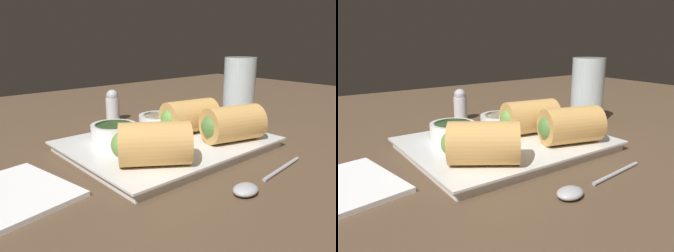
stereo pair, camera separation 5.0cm
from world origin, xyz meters
TOP-DOWN VIEW (x-y plane):
  - table_surface at (0.00, 0.00)cm, footprint 180.00×140.00cm
  - serving_plate at (-0.61, 2.74)cm, footprint 29.76×23.19cm
  - roll_front_left at (4.30, 3.53)cm, footprint 10.11×6.91cm
  - roll_front_right at (-9.14, -3.70)cm, footprint 10.36×9.49cm
  - roll_back_left at (5.92, -4.10)cm, footprint 10.21×7.65cm
  - dipping_bowl_near at (2.10, 8.05)cm, footprint 7.07×7.07cm
  - dipping_bowl_far at (-7.17, 7.85)cm, footprint 7.07×7.07cm
  - spoon at (-2.52, -14.47)cm, footprint 16.21×3.23cm
  - drinking_glass at (21.79, 6.33)cm, footprint 6.38×6.38cm
  - salt_shaker at (2.27, 23.43)cm, footprint 2.80×2.80cm

SIDE VIEW (x-z plane):
  - table_surface at x=0.00cm, z-range 0.00..2.00cm
  - spoon at x=-2.52cm, z-range 1.93..3.10cm
  - serving_plate at x=-0.61cm, z-range 2.01..3.51cm
  - dipping_bowl_near at x=2.10cm, z-range 3.62..6.22cm
  - dipping_bowl_far at x=-7.17cm, z-range 3.62..6.22cm
  - salt_shaker at x=2.27cm, z-range 1.99..8.63cm
  - roll_front_left at x=4.30cm, z-range 3.50..8.98cm
  - roll_front_right at x=-9.14cm, z-range 3.50..8.98cm
  - roll_back_left at x=5.92cm, z-range 3.50..8.98cm
  - drinking_glass at x=21.79cm, z-range 2.00..15.12cm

